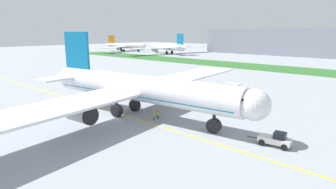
% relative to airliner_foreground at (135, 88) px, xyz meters
% --- Properties ---
extents(ground_plane, '(600.00, 600.00, 0.00)m').
position_rel_airliner_foreground_xyz_m(ground_plane, '(-1.49, -4.03, -5.47)').
color(ground_plane, '#9399A0').
rests_on(ground_plane, ground).
extents(apron_taxi_line, '(280.00, 0.36, 0.01)m').
position_rel_airliner_foreground_xyz_m(apron_taxi_line, '(-1.49, -1.59, -5.46)').
color(apron_taxi_line, yellow).
rests_on(apron_taxi_line, ground).
extents(grass_median_strip, '(320.00, 24.00, 0.10)m').
position_rel_airliner_foreground_xyz_m(grass_median_strip, '(-1.49, 91.05, -5.42)').
color(grass_median_strip, '#2D6628').
rests_on(grass_median_strip, ground).
extents(airliner_foreground, '(50.69, 81.30, 16.09)m').
position_rel_airliner_foreground_xyz_m(airliner_foreground, '(0.00, 0.00, 0.00)').
color(airliner_foreground, white).
rests_on(airliner_foreground, ground).
extents(pushback_tug, '(6.28, 2.77, 2.17)m').
position_rel_airliner_foreground_xyz_m(pushback_tug, '(26.28, 3.50, -4.47)').
color(pushback_tug, white).
rests_on(pushback_tug, ground).
extents(ground_crew_wingwalker_port, '(0.46, 0.47, 1.62)m').
position_rel_airliner_foreground_xyz_m(ground_crew_wingwalker_port, '(4.78, 0.20, -4.48)').
color(ground_crew_wingwalker_port, black).
rests_on(ground_crew_wingwalker_port, ground).
extents(ground_crew_marshaller_front, '(0.55, 0.26, 1.56)m').
position_rel_airliner_foreground_xyz_m(ground_crew_marshaller_front, '(3.60, 2.40, -4.52)').
color(ground_crew_marshaller_front, black).
rests_on(ground_crew_marshaller_front, ground).
extents(ground_crew_wingwalker_starboard, '(0.51, 0.39, 1.59)m').
position_rel_airliner_foreground_xyz_m(ground_crew_wingwalker_starboard, '(4.90, 1.25, -4.50)').
color(ground_crew_wingwalker_starboard, black).
rests_on(ground_crew_wingwalker_starboard, ground).
extents(service_truck_baggage_loader, '(5.05, 2.80, 3.16)m').
position_rel_airliner_foreground_xyz_m(service_truck_baggage_loader, '(4.11, 28.74, -3.79)').
color(service_truck_baggage_loader, white).
rests_on(service_truck_baggage_loader, ground).
extents(parked_airliner_far_left, '(36.61, 58.93, 13.24)m').
position_rel_airliner_foreground_xyz_m(parked_airliner_far_left, '(-149.97, 118.46, -0.97)').
color(parked_airliner_far_left, white).
rests_on(parked_airliner_far_left, ground).
extents(parked_airliner_far_centre, '(44.51, 71.16, 14.94)m').
position_rel_airliner_foreground_xyz_m(parked_airliner_far_centre, '(-103.91, 121.83, -0.40)').
color(parked_airliner_far_centre, white).
rests_on(parked_airliner_far_centre, ground).
extents(terminal_building, '(125.60, 20.00, 18.00)m').
position_rel_airliner_foreground_xyz_m(terminal_building, '(-30.95, 168.51, 3.53)').
color(terminal_building, gray).
rests_on(terminal_building, ground).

